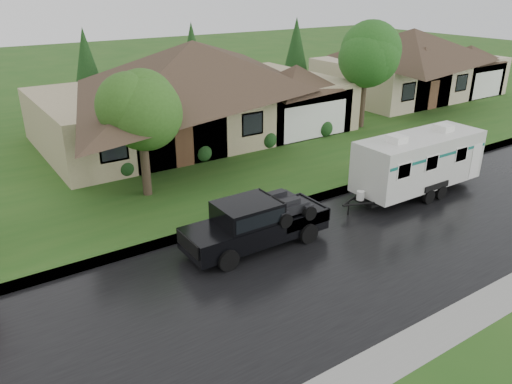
% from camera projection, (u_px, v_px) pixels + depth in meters
% --- Properties ---
extents(ground, '(140.00, 140.00, 0.00)m').
position_uv_depth(ground, '(318.00, 229.00, 19.43)').
color(ground, '#245119').
rests_on(ground, ground).
extents(road, '(140.00, 8.00, 0.01)m').
position_uv_depth(road, '(354.00, 250.00, 17.90)').
color(road, black).
rests_on(road, ground).
extents(curb, '(140.00, 0.50, 0.15)m').
position_uv_depth(curb, '(283.00, 207.00, 21.12)').
color(curb, gray).
rests_on(curb, ground).
extents(lawn, '(140.00, 26.00, 0.15)m').
position_uv_depth(lawn, '(160.00, 136.00, 30.87)').
color(lawn, '#245119').
rests_on(lawn, ground).
extents(house_main, '(19.44, 10.80, 6.90)m').
position_uv_depth(house_main, '(200.00, 78.00, 29.78)').
color(house_main, '#9C8C6A').
rests_on(house_main, lawn).
extents(house_neighbor, '(15.12, 9.72, 6.45)m').
position_uv_depth(house_neighbor, '(415.00, 56.00, 40.50)').
color(house_neighbor, '#C1AC8F').
rests_on(house_neighbor, lawn).
extents(tree_left_green, '(3.34, 3.34, 5.53)m').
position_uv_depth(tree_left_green, '(140.00, 109.00, 20.77)').
color(tree_left_green, '#382B1E').
rests_on(tree_left_green, lawn).
extents(tree_right_green, '(3.90, 3.90, 6.45)m').
position_uv_depth(tree_right_green, '(366.00, 56.00, 30.83)').
color(tree_right_green, '#382B1E').
rests_on(tree_right_green, lawn).
extents(shrub_row, '(13.60, 1.00, 1.00)m').
position_uv_depth(shrub_row, '(236.00, 145.00, 27.31)').
color(shrub_row, '#143814').
rests_on(shrub_row, lawn).
extents(pickup_truck, '(5.41, 2.06, 1.80)m').
position_uv_depth(pickup_truck, '(254.00, 222.00, 17.85)').
color(pickup_truck, black).
rests_on(pickup_truck, ground).
extents(travel_trailer, '(6.67, 2.35, 2.99)m').
position_uv_depth(travel_trailer, '(419.00, 160.00, 22.11)').
color(travel_trailer, silver).
rests_on(travel_trailer, ground).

